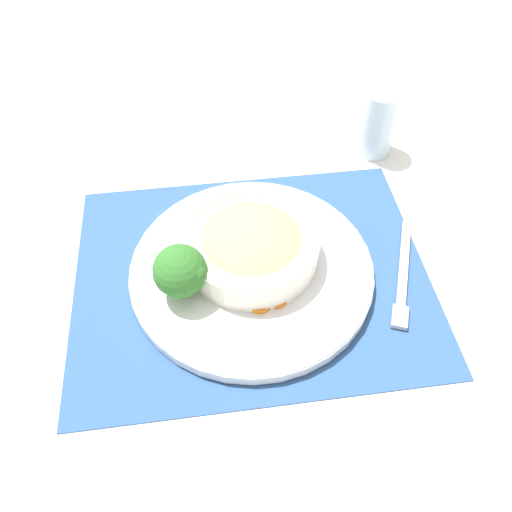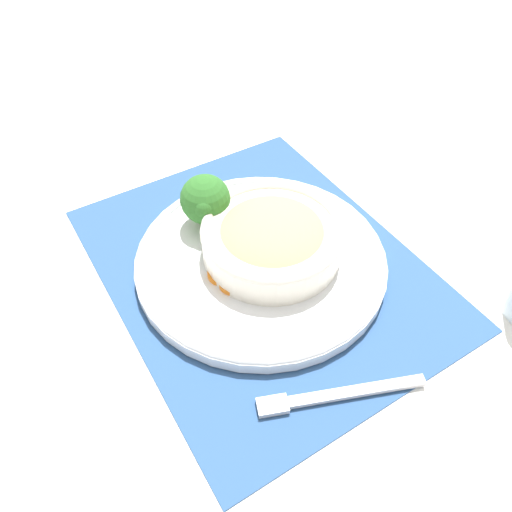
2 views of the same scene
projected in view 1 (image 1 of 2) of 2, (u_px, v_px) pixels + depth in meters
The scene contains 11 objects.
ground_plane at pixel (253, 275), 0.68m from camera, with size 4.00×4.00×0.00m, color white.
placemat at pixel (253, 274), 0.68m from camera, with size 0.51×0.43×0.00m.
plate at pixel (253, 268), 0.67m from camera, with size 0.32×0.32×0.02m.
bowl at pixel (256, 244), 0.65m from camera, with size 0.18×0.18×0.05m.
broccoli_floret at pixel (182, 271), 0.60m from camera, with size 0.07×0.07×0.08m.
carrot_slice_near at pixel (261, 300), 0.62m from camera, with size 0.04×0.04×0.01m.
carrot_slice_middle at pixel (276, 295), 0.63m from camera, with size 0.04×0.04×0.01m.
carrot_slice_far at pixel (288, 286), 0.64m from camera, with size 0.04×0.04×0.01m.
carrot_slice_extra at pixel (295, 275), 0.65m from camera, with size 0.04×0.04×0.01m.
water_glass at pixel (378, 125), 0.81m from camera, with size 0.06×0.06×0.11m.
fork at pixel (404, 282), 0.66m from camera, with size 0.06×0.18×0.01m.
Camera 1 is at (0.00, 0.41, 0.54)m, focal length 35.00 mm.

